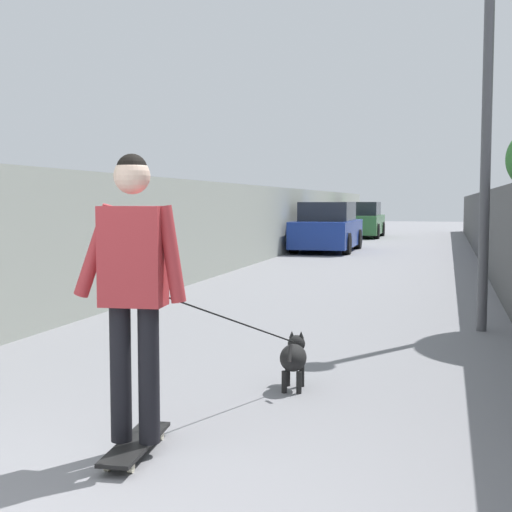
{
  "coord_description": "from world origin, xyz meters",
  "views": [
    {
      "loc": [
        -2.15,
        -1.9,
        1.55
      ],
      "look_at": [
        4.68,
        -0.02,
        1.0
      ],
      "focal_mm": 48.87,
      "sensor_mm": 36.0,
      "label": 1
    }
  ],
  "objects_px": {
    "lamp_post": "(488,67)",
    "dog": "(293,356)",
    "skateboard": "(136,444)",
    "car_near": "(328,228)",
    "person_skateboarder": "(133,275)",
    "car_far": "(361,221)"
  },
  "relations": [
    {
      "from": "dog",
      "to": "person_skateboarder",
      "type": "bearing_deg",
      "value": 160.68
    },
    {
      "from": "skateboard",
      "to": "car_near",
      "type": "bearing_deg",
      "value": 5.77
    },
    {
      "from": "skateboard",
      "to": "car_far",
      "type": "height_order",
      "value": "car_far"
    },
    {
      "from": "person_skateboarder",
      "to": "dog",
      "type": "relative_size",
      "value": 0.87
    },
    {
      "from": "lamp_post",
      "to": "person_skateboarder",
      "type": "height_order",
      "value": "lamp_post"
    },
    {
      "from": "lamp_post",
      "to": "dog",
      "type": "distance_m",
      "value": 4.56
    },
    {
      "from": "skateboard",
      "to": "dog",
      "type": "bearing_deg",
      "value": -19.32
    },
    {
      "from": "skateboard",
      "to": "car_near",
      "type": "relative_size",
      "value": 0.19
    },
    {
      "from": "lamp_post",
      "to": "person_skateboarder",
      "type": "relative_size",
      "value": 2.63
    },
    {
      "from": "skateboard",
      "to": "car_near",
      "type": "xyz_separation_m",
      "value": [
        17.87,
        1.81,
        0.65
      ]
    },
    {
      "from": "lamp_post",
      "to": "car_far",
      "type": "relative_size",
      "value": 1.17
    },
    {
      "from": "car_near",
      "to": "car_far",
      "type": "relative_size",
      "value": 1.06
    },
    {
      "from": "person_skateboarder",
      "to": "car_far",
      "type": "height_order",
      "value": "person_skateboarder"
    },
    {
      "from": "lamp_post",
      "to": "person_skateboarder",
      "type": "xyz_separation_m",
      "value": [
        -4.89,
        2.25,
        -2.02
      ]
    },
    {
      "from": "person_skateboarder",
      "to": "lamp_post",
      "type": "bearing_deg",
      "value": -24.66
    },
    {
      "from": "dog",
      "to": "skateboard",
      "type": "bearing_deg",
      "value": 160.68
    },
    {
      "from": "car_near",
      "to": "car_far",
      "type": "bearing_deg",
      "value": 0.0
    },
    {
      "from": "skateboard",
      "to": "lamp_post",
      "type": "bearing_deg",
      "value": -24.66
    },
    {
      "from": "person_skateboarder",
      "to": "car_near",
      "type": "bearing_deg",
      "value": 5.77
    },
    {
      "from": "car_near",
      "to": "car_far",
      "type": "height_order",
      "value": "same"
    },
    {
      "from": "lamp_post",
      "to": "dog",
      "type": "xyz_separation_m",
      "value": [
        -3.15,
        1.64,
        -2.86
      ]
    },
    {
      "from": "skateboard",
      "to": "person_skateboarder",
      "type": "xyz_separation_m",
      "value": [
        -0.0,
        0.0,
        1.05
      ]
    }
  ]
}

